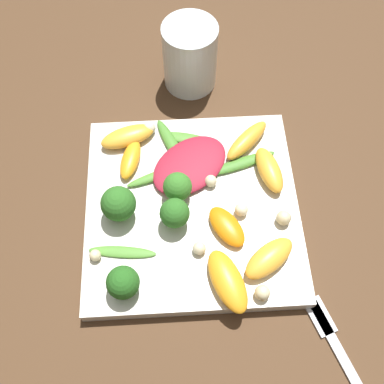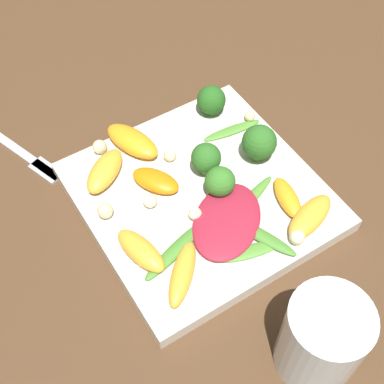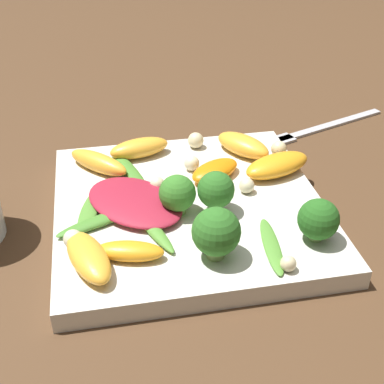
{
  "view_description": "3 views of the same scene",
  "coord_description": "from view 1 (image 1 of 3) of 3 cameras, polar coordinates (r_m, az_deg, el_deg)",
  "views": [
    {
      "loc": [
        -0.24,
        0.01,
        0.51
      ],
      "look_at": [
        0.01,
        -0.0,
        0.04
      ],
      "focal_mm": 42.0,
      "sensor_mm": 36.0,
      "label": 1
    },
    {
      "loc": [
        0.3,
        -0.2,
        0.51
      ],
      "look_at": [
        -0.0,
        -0.01,
        0.03
      ],
      "focal_mm": 50.0,
      "sensor_mm": 36.0,
      "label": 2
    },
    {
      "loc": [
        0.08,
        0.43,
        0.32
      ],
      "look_at": [
        -0.0,
        0.0,
        0.03
      ],
      "focal_mm": 50.0,
      "sensor_mm": 36.0,
      "label": 3
    }
  ],
  "objects": [
    {
      "name": "ground_plane",
      "position": [
        0.57,
        0.01,
        -2.47
      ],
      "size": [
        2.4,
        2.4,
        0.0
      ],
      "primitive_type": "plane",
      "color": "#4C331E"
    },
    {
      "name": "plate",
      "position": [
        0.56,
        0.01,
        -2.04
      ],
      "size": [
        0.26,
        0.26,
        0.02
      ],
      "color": "silver",
      "rests_on": "ground_plane"
    },
    {
      "name": "drinking_glass",
      "position": [
        0.65,
        -0.27,
        16.87
      ],
      "size": [
        0.08,
        0.08,
        0.1
      ],
      "color": "silver",
      "rests_on": "ground_plane"
    },
    {
      "name": "fork",
      "position": [
        0.54,
        18.94,
        -19.85
      ],
      "size": [
        0.19,
        0.08,
        0.01
      ],
      "color": "#B2B2B7",
      "rests_on": "ground_plane"
    },
    {
      "name": "radicchio_leaf_0",
      "position": [
        0.57,
        -0.69,
        3.43
      ],
      "size": [
        0.12,
        0.13,
        0.01
      ],
      "color": "maroon",
      "rests_on": "plate"
    },
    {
      "name": "orange_segment_0",
      "position": [
        0.53,
        4.44,
        -4.4
      ],
      "size": [
        0.07,
        0.06,
        0.02
      ],
      "color": "orange",
      "rests_on": "plate"
    },
    {
      "name": "orange_segment_1",
      "position": [
        0.59,
        -8.18,
        6.99
      ],
      "size": [
        0.05,
        0.08,
        0.02
      ],
      "color": "#FCAD33",
      "rests_on": "plate"
    },
    {
      "name": "orange_segment_2",
      "position": [
        0.58,
        -7.82,
        4.11
      ],
      "size": [
        0.06,
        0.04,
        0.02
      ],
      "color": "orange",
      "rests_on": "plate"
    },
    {
      "name": "orange_segment_3",
      "position": [
        0.52,
        9.76,
        -8.27
      ],
      "size": [
        0.06,
        0.07,
        0.02
      ],
      "color": "#FCAD33",
      "rests_on": "plate"
    },
    {
      "name": "orange_segment_4",
      "position": [
        0.5,
        4.54,
        -11.21
      ],
      "size": [
        0.08,
        0.06,
        0.02
      ],
      "color": "orange",
      "rests_on": "plate"
    },
    {
      "name": "orange_segment_5",
      "position": [
        0.57,
        9.77,
        2.79
      ],
      "size": [
        0.07,
        0.04,
        0.02
      ],
      "color": "#FCAD33",
      "rests_on": "plate"
    },
    {
      "name": "orange_segment_6",
      "position": [
        0.59,
        6.98,
        6.53
      ],
      "size": [
        0.07,
        0.07,
        0.02
      ],
      "color": "#FCAD33",
      "rests_on": "plate"
    },
    {
      "name": "broccoli_floret_0",
      "position": [
        0.53,
        -9.32,
        -1.52
      ],
      "size": [
        0.04,
        0.04,
        0.05
      ],
      "color": "#7A9E51",
      "rests_on": "plate"
    },
    {
      "name": "broccoli_floret_1",
      "position": [
        0.54,
        -1.85,
        0.62
      ],
      "size": [
        0.04,
        0.04,
        0.04
      ],
      "color": "#84AD5B",
      "rests_on": "plate"
    },
    {
      "name": "broccoli_floret_2",
      "position": [
        0.52,
        -2.21,
        -2.75
      ],
      "size": [
        0.04,
        0.04,
        0.04
      ],
      "color": "#7A9E51",
      "rests_on": "plate"
    },
    {
      "name": "broccoli_floret_3",
      "position": [
        0.5,
        -8.76,
        -11.31
      ],
      "size": [
        0.04,
        0.04,
        0.04
      ],
      "color": "#84AD5B",
      "rests_on": "plate"
    },
    {
      "name": "arugula_sprig_0",
      "position": [
        0.53,
        -8.83,
        -7.54
      ],
      "size": [
        0.02,
        0.08,
        0.0
      ],
      "color": "#518E33",
      "rests_on": "plate"
    },
    {
      "name": "arugula_sprig_1",
      "position": [
        0.57,
        -3.8,
        2.32
      ],
      "size": [
        0.04,
        0.09,
        0.01
      ],
      "color": "#518E33",
      "rests_on": "plate"
    },
    {
      "name": "arugula_sprig_2",
      "position": [
        0.58,
        6.23,
        3.64
      ],
      "size": [
        0.04,
        0.09,
        0.01
      ],
      "color": "#47842D",
      "rests_on": "plate"
    },
    {
      "name": "arugula_sprig_3",
      "position": [
        0.59,
        -2.46,
        5.87
      ],
      "size": [
        0.09,
        0.05,
        0.01
      ],
      "color": "#47842D",
      "rests_on": "plate"
    },
    {
      "name": "arugula_sprig_4",
      "position": [
        0.6,
        -0.4,
        6.79
      ],
      "size": [
        0.03,
        0.07,
        0.0
      ],
      "color": "#518E33",
      "rests_on": "plate"
    },
    {
      "name": "macadamia_nut_0",
      "position": [
        0.52,
        0.95,
        -7.14
      ],
      "size": [
        0.02,
        0.02,
        0.02
      ],
      "color": "beige",
      "rests_on": "plate"
    },
    {
      "name": "macadamia_nut_1",
      "position": [
        0.54,
        11.55,
        -3.23
      ],
      "size": [
        0.02,
        0.02,
        0.02
      ],
      "color": "beige",
      "rests_on": "plate"
    },
    {
      "name": "macadamia_nut_2",
      "position": [
        0.54,
        6.28,
        -2.23
      ],
      "size": [
        0.02,
        0.02,
        0.02
      ],
      "color": "beige",
      "rests_on": "plate"
    },
    {
      "name": "macadamia_nut_3",
      "position": [
        0.51,
        8.94,
        -12.5
      ],
      "size": [
        0.02,
        0.02,
        0.02
      ],
      "color": "beige",
      "rests_on": "plate"
    },
    {
      "name": "macadamia_nut_4",
      "position": [
        0.53,
        -12.19,
        -7.89
      ],
      "size": [
        0.01,
        0.01,
        0.01
      ],
      "color": "beige",
      "rests_on": "plate"
    },
    {
      "name": "macadamia_nut_5",
      "position": [
        0.56,
        2.41,
        1.4
      ],
      "size": [
        0.02,
        0.02,
        0.02
      ],
      "color": "beige",
      "rests_on": "plate"
    },
    {
      "name": "macadamia_nut_6",
      "position": [
        0.6,
        -5.47,
        8.07
      ],
      "size": [
        0.02,
        0.02,
        0.02
      ],
      "color": "beige",
      "rests_on": "plate"
    }
  ]
}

